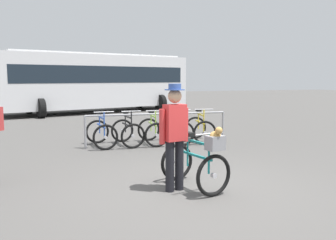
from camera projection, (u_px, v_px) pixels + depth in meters
The scene contains 10 objects.
ground_plane at pixel (192, 188), 5.77m from camera, with size 80.00×80.00×0.00m, color #514F4C.
bike_rack_rail at pixel (158, 120), 9.45m from camera, with size 3.90×0.34×0.88m.
racked_bike_blue at pixel (101, 133), 9.25m from camera, with size 0.72×1.12×0.97m.
racked_bike_black at pixel (127, 132), 9.44m from camera, with size 0.72×1.15×0.98m.
racked_bike_lime at pixel (153, 131), 9.63m from camera, with size 0.75×1.15×0.97m.
racked_bike_white at pixel (177, 130), 9.82m from camera, with size 0.67×1.09×0.97m.
racked_bike_yellow at pixel (200, 129), 10.01m from camera, with size 0.84×1.21×0.98m.
featured_bicycle at pixel (199, 161), 5.64m from camera, with size 0.87×1.25×1.09m.
person_with_featured_bike at pixel (175, 133), 5.54m from camera, with size 0.52×0.32×1.72m.
bus_distant at pixel (97, 80), 18.59m from camera, with size 10.31×4.94×3.08m.
Camera 1 is at (-2.27, -5.13, 1.81)m, focal length 37.29 mm.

